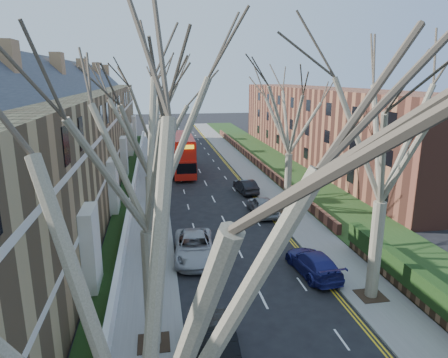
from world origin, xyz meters
name	(u,v)px	position (x,y,z in m)	size (l,w,h in m)	color
pavement_left	(151,172)	(-6.00, 39.00, 0.06)	(3.00, 102.00, 0.12)	slate
pavement_right	(246,169)	(6.00, 39.00, 0.06)	(3.00, 102.00, 0.12)	slate
terrace_left	(68,140)	(-13.65, 31.00, 5.53)	(9.70, 78.00, 13.60)	olive
flats_right	(321,125)	(17.46, 43.00, 4.98)	(13.97, 54.00, 10.00)	brown
front_wall_left	(134,186)	(-7.65, 31.00, 0.62)	(0.30, 78.00, 1.00)	white
grass_verge_right	(280,167)	(10.50, 39.00, 0.15)	(6.00, 102.00, 0.06)	#1A3814
tree_left_near	(128,257)	(-5.70, -4.00, 8.93)	(9.80, 9.80, 13.73)	#6B644D
tree_left_mid	(143,128)	(-5.70, 6.00, 9.56)	(10.50, 10.50, 14.71)	#6B644D
tree_left_far	(147,113)	(-5.70, 16.00, 9.24)	(10.15, 10.15, 14.22)	#6B644D
tree_left_dist	(149,98)	(-5.70, 28.00, 9.56)	(10.50, 10.50, 14.71)	#6B644D
tree_right_mid	(389,118)	(5.70, 8.00, 9.56)	(10.50, 10.50, 14.71)	#6B644D
tree_right_far	(291,105)	(5.70, 22.00, 9.24)	(10.15, 10.15, 14.22)	#6B644D
double_decker_bus	(183,155)	(-2.06, 38.42, 2.21)	(2.87, 10.76, 4.49)	red
car_left_mid	(216,348)	(-3.19, 4.36, 0.78)	(1.64, 4.72, 1.55)	black
car_left_far	(194,247)	(-3.08, 14.41, 0.77)	(2.56, 5.55, 1.54)	#A2A3A8
car_right_near	(313,263)	(3.70, 11.12, 0.69)	(1.94, 4.78, 1.39)	navy
car_right_mid	(262,205)	(3.48, 21.93, 0.79)	(1.87, 4.65, 1.58)	gray
car_right_far	(246,186)	(3.55, 28.61, 0.69)	(1.47, 4.21, 1.39)	black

